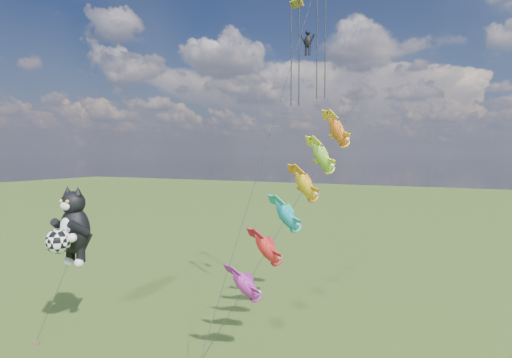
% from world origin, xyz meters
% --- Properties ---
extents(ground, '(300.00, 300.00, 0.00)m').
position_xyz_m(ground, '(0.00, 0.00, 0.00)').
color(ground, '#223D0F').
extents(cat_kite_rig, '(2.54, 4.17, 10.13)m').
position_xyz_m(cat_kite_rig, '(5.80, 0.39, 7.28)').
color(cat_kite_rig, brown).
rests_on(cat_kite_rig, ground).
extents(fish_windsock_rig, '(5.68, 15.00, 16.51)m').
position_xyz_m(fish_windsock_rig, '(20.41, 5.54, 9.28)').
color(fish_windsock_rig, brown).
rests_on(fish_windsock_rig, ground).
extents(parafoil_rig, '(1.94, 17.53, 26.50)m').
position_xyz_m(parafoil_rig, '(19.82, 8.92, 20.35)').
color(parafoil_rig, brown).
rests_on(parafoil_rig, ground).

